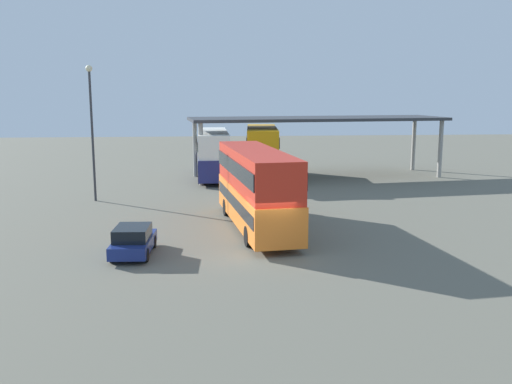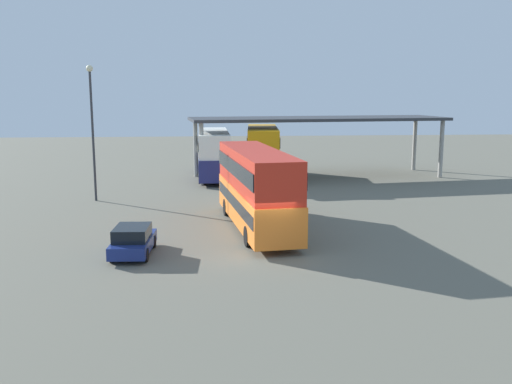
{
  "view_description": "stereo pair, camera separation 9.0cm",
  "coord_description": "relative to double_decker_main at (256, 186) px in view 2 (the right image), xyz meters",
  "views": [
    {
      "loc": [
        -2.6,
        -24.61,
        7.28
      ],
      "look_at": [
        -0.11,
        4.9,
        2.0
      ],
      "focal_mm": 39.31,
      "sensor_mm": 36.0,
      "label": 1
    },
    {
      "loc": [
        -2.51,
        -24.61,
        7.28
      ],
      "look_at": [
        -0.11,
        4.9,
        2.0
      ],
      "focal_mm": 39.31,
      "sensor_mm": 36.0,
      "label": 2
    }
  ],
  "objects": [
    {
      "name": "double_decker_mid_row",
      "position": [
        2.03,
        18.05,
        0.04
      ],
      "size": [
        3.3,
        10.19,
        4.35
      ],
      "rotation": [
        0.0,
        0.0,
        1.5
      ],
      "color": "white",
      "rests_on": "ground_plane"
    },
    {
      "name": "ground_plane",
      "position": [
        0.11,
        -4.91,
        -2.34
      ],
      "size": [
        140.0,
        140.0,
        0.0
      ],
      "primitive_type": "plane",
      "color": "#666455"
    },
    {
      "name": "depot_canopy",
      "position": [
        6.86,
        18.28,
        2.52
      ],
      "size": [
        22.45,
        8.64,
        5.17
      ],
      "rotation": [
        0.0,
        0.0,
        0.12
      ],
      "color": "#33353A",
      "rests_on": "ground_plane"
    },
    {
      "name": "lamppost_tall",
      "position": [
        -10.23,
        8.71,
        3.24
      ],
      "size": [
        0.44,
        0.44,
        9.04
      ],
      "color": "#33353A",
      "rests_on": "ground_plane"
    },
    {
      "name": "parked_hatchback",
      "position": [
        -5.96,
        -4.62,
        -1.67
      ],
      "size": [
        1.8,
        3.69,
        1.35
      ],
      "rotation": [
        0.0,
        0.0,
        1.52
      ],
      "color": "navy",
      "rests_on": "ground_plane"
    },
    {
      "name": "double_decker_near_canopy",
      "position": [
        -2.14,
        18.7,
        -0.14
      ],
      "size": [
        2.69,
        10.98,
        4.0
      ],
      "rotation": [
        0.0,
        0.0,
        1.58
      ],
      "color": "navy",
      "rests_on": "ground_plane"
    },
    {
      "name": "double_decker_main",
      "position": [
        0.0,
        0.0,
        0.0
      ],
      "size": [
        3.77,
        11.54,
        4.27
      ],
      "rotation": [
        0.0,
        0.0,
        1.69
      ],
      "color": "orange",
      "rests_on": "ground_plane"
    }
  ]
}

